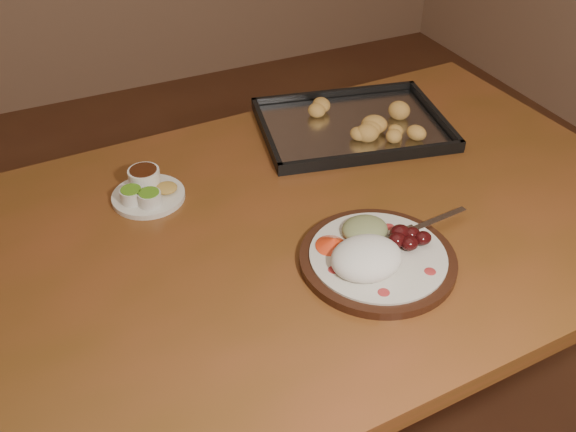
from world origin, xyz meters
TOP-DOWN VIEW (x-y plane):
  - ground at (0.00, 0.00)m, footprint 4.00×4.00m
  - dining_table at (0.06, -0.25)m, footprint 1.54×0.96m
  - dinner_plate at (0.14, -0.41)m, footprint 0.36×0.28m
  - condiment_saucer at (-0.18, -0.04)m, footprint 0.15×0.15m
  - baking_tray at (0.34, 0.02)m, footprint 0.49×0.40m

SIDE VIEW (x-z plane):
  - ground at x=0.00m, z-range 0.00..0.00m
  - dining_table at x=0.06m, z-range 0.28..1.03m
  - baking_tray at x=0.34m, z-range 0.74..0.79m
  - condiment_saucer at x=-0.18m, z-range 0.74..0.79m
  - dinner_plate at x=0.14m, z-range 0.74..0.80m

